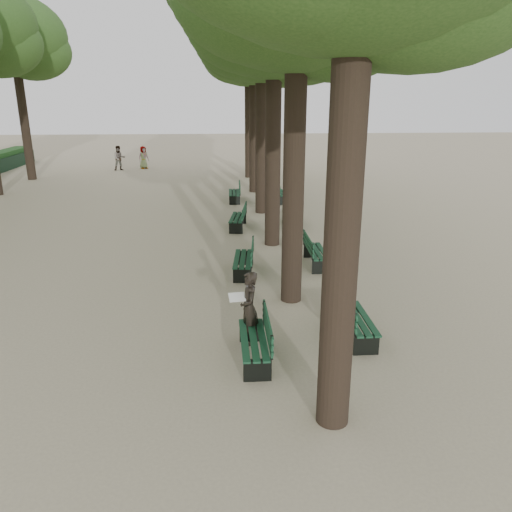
{
  "coord_description": "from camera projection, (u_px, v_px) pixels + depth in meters",
  "views": [
    {
      "loc": [
        -0.18,
        -8.77,
        5.03
      ],
      "look_at": [
        0.6,
        3.0,
        1.2
      ],
      "focal_mm": 35.0,
      "sensor_mm": 36.0,
      "label": 1
    }
  ],
  "objects": [
    {
      "name": "pedestrian_a",
      "position": [
        119.0,
        158.0,
        34.37
      ],
      "size": [
        0.88,
        0.58,
        1.67
      ],
      "primitive_type": "imported",
      "rotation": [
        0.0,
        0.0,
        0.33
      ],
      "color": "#262628",
      "rests_on": "ground"
    },
    {
      "name": "tree_far_5",
      "position": [
        13.0,
        37.0,
        28.44
      ],
      "size": [
        6.0,
        6.0,
        10.45
      ],
      "color": "#33261C",
      "rests_on": "ground"
    },
    {
      "name": "bench_left_3",
      "position": [
        234.0,
        196.0,
        24.5
      ],
      "size": [
        0.6,
        1.81,
        0.92
      ],
      "color": "black",
      "rests_on": "ground"
    },
    {
      "name": "bench_right_0",
      "position": [
        356.0,
        326.0,
        10.77
      ],
      "size": [
        0.58,
        1.8,
        0.92
      ],
      "color": "black",
      "rests_on": "ground"
    },
    {
      "name": "pedestrian_d",
      "position": [
        144.0,
        157.0,
        35.26
      ],
      "size": [
        0.79,
        0.72,
        1.56
      ],
      "primitive_type": "imported",
      "rotation": [
        0.0,
        0.0,
        0.68
      ],
      "color": "#262628",
      "rests_on": "ground"
    },
    {
      "name": "bench_right_2",
      "position": [
        294.0,
        218.0,
        20.09
      ],
      "size": [
        0.59,
        1.81,
        0.92
      ],
      "color": "black",
      "rests_on": "ground"
    },
    {
      "name": "bench_left_1",
      "position": [
        243.0,
        265.0,
        14.62
      ],
      "size": [
        0.72,
        1.84,
        0.92
      ],
      "color": "black",
      "rests_on": "ground"
    },
    {
      "name": "tree_central_3",
      "position": [
        262.0,
        26.0,
        19.95
      ],
      "size": [
        6.0,
        6.0,
        9.95
      ],
      "color": "#33261C",
      "rests_on": "ground"
    },
    {
      "name": "bench_left_0",
      "position": [
        254.0,
        347.0,
        9.84
      ],
      "size": [
        0.58,
        1.8,
        0.92
      ],
      "color": "black",
      "rests_on": "ground"
    },
    {
      "name": "bench_left_2",
      "position": [
        238.0,
        222.0,
        19.54
      ],
      "size": [
        0.8,
        1.86,
        0.92
      ],
      "color": "black",
      "rests_on": "ground"
    },
    {
      "name": "ground",
      "position": [
        236.0,
        361.0,
        9.89
      ],
      "size": [
        120.0,
        120.0,
        0.0
      ],
      "primitive_type": "plane",
      "color": "tan",
      "rests_on": "ground"
    },
    {
      "name": "bench_right_3",
      "position": [
        281.0,
        196.0,
        24.46
      ],
      "size": [
        0.81,
        1.86,
        0.92
      ],
      "color": "black",
      "rests_on": "ground"
    },
    {
      "name": "tree_central_5",
      "position": [
        249.0,
        48.0,
        29.44
      ],
      "size": [
        6.0,
        6.0,
        9.95
      ],
      "color": "#33261C",
      "rests_on": "ground"
    },
    {
      "name": "tree_central_2",
      "position": [
        275.0,
        4.0,
        15.21
      ],
      "size": [
        6.0,
        6.0,
        9.95
      ],
      "color": "#33261C",
      "rests_on": "ground"
    },
    {
      "name": "bench_right_1",
      "position": [
        316.0,
        257.0,
        15.32
      ],
      "size": [
        0.57,
        1.8,
        0.92
      ],
      "color": "black",
      "rests_on": "ground"
    },
    {
      "name": "tree_central_4",
      "position": [
        254.0,
        39.0,
        24.7
      ],
      "size": [
        6.0,
        6.0,
        9.95
      ],
      "color": "#33261C",
      "rests_on": "ground"
    },
    {
      "name": "man_with_map",
      "position": [
        249.0,
        308.0,
        10.37
      ],
      "size": [
        0.62,
        0.66,
        1.58
      ],
      "color": "black",
      "rests_on": "ground"
    },
    {
      "name": "pedestrian_b",
      "position": [
        254.0,
        162.0,
        31.93
      ],
      "size": [
        1.2,
        0.48,
        1.8
      ],
      "primitive_type": "imported",
      "rotation": [
        0.0,
        0.0,
        0.11
      ],
      "color": "#262628",
      "rests_on": "ground"
    }
  ]
}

